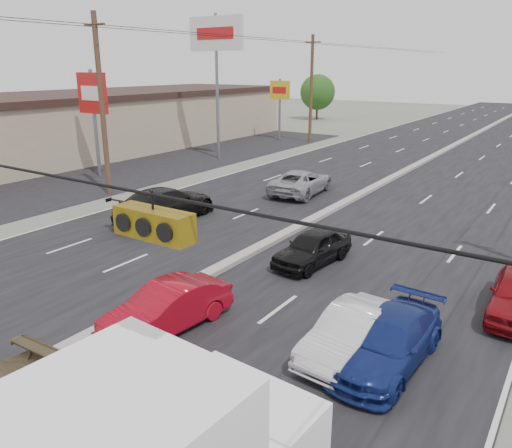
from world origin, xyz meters
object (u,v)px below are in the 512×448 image
Objects in this scene: queue_car_a at (312,248)px; queue_car_d at (388,342)px; pole_sign_mid at (93,99)px; tree_left_far at (318,92)px; queue_car_b at (351,333)px; oncoming_near at (165,204)px; utility_pole_left_b at (102,105)px; utility_pole_left_c at (311,89)px; oncoming_far at (301,182)px; red_sedan at (167,308)px; pole_sign_billboard at (216,43)px; pole_sign_far at (280,95)px.

queue_car_d is at bearing -39.50° from queue_car_a.
pole_sign_mid reaches higher than tree_left_far.
oncoming_near is at bearing 157.63° from queue_car_b.
pole_sign_mid is at bearing 146.31° from utility_pole_left_b.
utility_pole_left_c reaches higher than oncoming_far.
utility_pole_left_b is 1.00× the size of utility_pole_left_c.
queue_car_b is at bearing -25.52° from pole_sign_mid.
pole_sign_mid is (-4.50, 3.00, 0.01)m from utility_pole_left_b.
pole_sign_mid is 12.85m from oncoming_near.
red_sedan is at bearing -66.87° from tree_left_far.
utility_pole_left_b is 0.91× the size of pole_sign_billboard.
pole_sign_billboard is at bearing -76.81° from tree_left_far.
pole_sign_mid reaches higher than oncoming_far.
queue_car_b is (22.25, -33.10, -3.78)m from pole_sign_far.
queue_car_a is (19.51, -6.07, -4.47)m from pole_sign_mid.
tree_left_far is at bearing 121.86° from queue_car_b.
pole_sign_billboard is 1.83× the size of pole_sign_far.
pole_sign_billboard reaches higher than utility_pole_left_c.
utility_pole_left_b is at bearing 160.48° from queue_car_b.
pole_sign_mid is 20.92m from queue_car_a.
utility_pole_left_b is 5.41m from pole_sign_mid.
utility_pole_left_c is 1.43× the size of pole_sign_mid.
utility_pole_left_c reaches higher than tree_left_far.
queue_car_d is (5.80, 1.78, -0.03)m from red_sedan.
oncoming_far is (2.90, 8.30, -0.11)m from oncoming_near.
oncoming_near reaches higher than queue_car_b.
pole_sign_billboard is at bearing 75.96° from pole_sign_mid.
utility_pole_left_b is 15.96m from queue_car_a.
queue_car_b is 0.95m from queue_car_d.
tree_left_far is 54.05m from queue_car_a.
utility_pole_left_c is at bearing 78.44° from pole_sign_mid.
pole_sign_billboard reaches higher than pole_sign_mid.
utility_pole_left_c is 2.50× the size of red_sedan.
pole_sign_billboard is 28.97m from red_sedan.
pole_sign_far is at bearing 97.97° from utility_pole_left_b.
red_sedan is at bearing -55.08° from pole_sign_billboard.
pole_sign_mid reaches higher than red_sedan.
queue_car_d is 14.48m from oncoming_near.
pole_sign_billboard is 2.75× the size of red_sedan.
pole_sign_far is at bearing 130.33° from queue_car_a.
pole_sign_mid is 26.96m from queue_car_d.
pole_sign_billboard is 24.81m from queue_car_a.
utility_pole_left_b is 1.67× the size of pole_sign_far.
utility_pole_left_c is 21.44m from oncoming_far.
utility_pole_left_c is at bearing 90.00° from utility_pole_left_b.
utility_pole_left_b is at bearing -82.03° from pole_sign_far.
queue_car_a is at bearing 172.30° from oncoming_near.
queue_car_b is at bearing -56.09° from pole_sign_far.
queue_car_b is at bearing -171.31° from queue_car_d.
red_sedan is (13.90, -34.78, -4.45)m from utility_pole_left_c.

